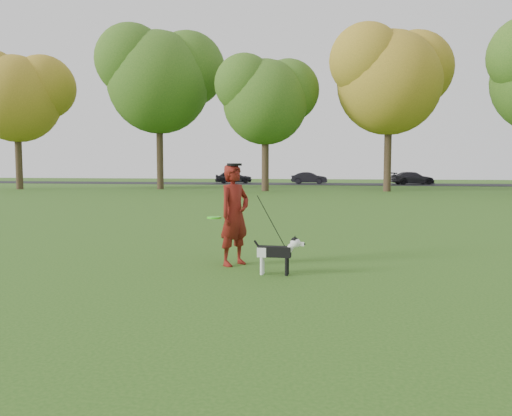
% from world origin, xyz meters
% --- Properties ---
extents(ground, '(120.00, 120.00, 0.00)m').
position_xyz_m(ground, '(0.00, 0.00, 0.00)').
color(ground, '#285116').
rests_on(ground, ground).
extents(road, '(120.00, 7.00, 0.02)m').
position_xyz_m(road, '(0.00, 40.00, 0.01)').
color(road, black).
rests_on(road, ground).
extents(man, '(0.65, 0.72, 1.65)m').
position_xyz_m(man, '(-0.34, 0.39, 0.83)').
color(man, '#5A120C').
rests_on(man, ground).
extents(dog, '(0.78, 0.16, 0.59)m').
position_xyz_m(dog, '(0.47, -0.22, 0.36)').
color(dog, black).
rests_on(dog, ground).
extents(car_left, '(3.86, 2.32, 1.23)m').
position_xyz_m(car_left, '(-9.55, 40.00, 0.63)').
color(car_left, black).
rests_on(car_left, road).
extents(car_mid, '(3.39, 1.27, 1.11)m').
position_xyz_m(car_mid, '(-2.16, 40.00, 0.57)').
color(car_mid, black).
rests_on(car_mid, road).
extents(car_right, '(4.24, 2.61, 1.15)m').
position_xyz_m(car_right, '(7.27, 40.00, 0.59)').
color(car_right, '#232127').
rests_on(car_right, road).
extents(man_held_items, '(1.35, 0.73, 1.27)m').
position_xyz_m(man_held_items, '(0.30, 0.06, 0.78)').
color(man_held_items, '#3EE71D').
rests_on(man_held_items, ground).
extents(tree_row, '(51.74, 8.86, 12.01)m').
position_xyz_m(tree_row, '(-1.43, 26.07, 7.41)').
color(tree_row, '#38281C').
rests_on(tree_row, ground).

